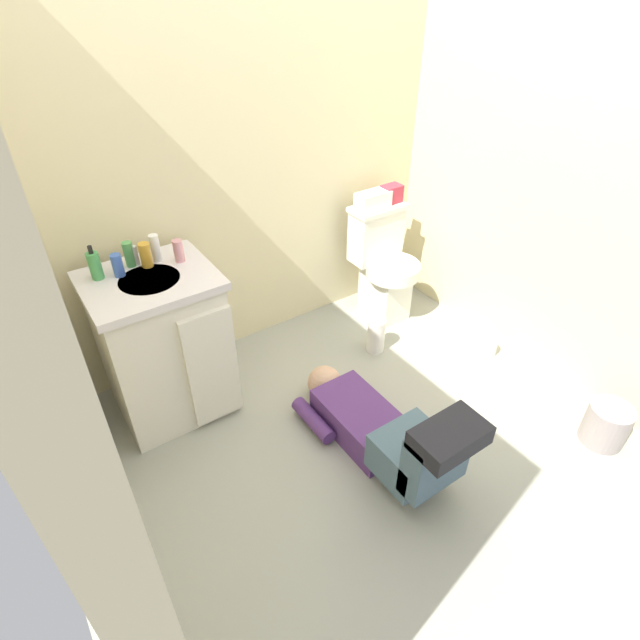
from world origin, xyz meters
TOP-DOWN VIEW (x-y plane):
  - ground_plane at (0.00, 0.00)m, footprint 2.89×3.11m
  - wall_back at (0.00, 1.09)m, footprint 2.55×0.08m
  - wall_left at (-1.23, 0.00)m, footprint 0.08×2.11m
  - wall_right at (1.23, 0.00)m, footprint 0.08×2.11m
  - toilet at (0.78, 0.79)m, footprint 0.36×0.46m
  - vanity_cabinet at (-0.73, 0.72)m, footprint 0.60×0.53m
  - faucet at (-0.74, 0.87)m, footprint 0.02×0.02m
  - person_plumber at (-0.02, -0.20)m, footprint 0.39×1.06m
  - tissue_box at (0.73, 0.88)m, footprint 0.22×0.11m
  - toiletry_bag at (0.88, 0.88)m, footprint 0.12×0.09m
  - soap_dispenser at (-0.93, 0.85)m, footprint 0.06×0.06m
  - bottle_blue at (-0.84, 0.82)m, footprint 0.05×0.05m
  - bottle_green at (-0.76, 0.88)m, footprint 0.05×0.05m
  - bottle_amber at (-0.70, 0.83)m, footprint 0.05×0.05m
  - bottle_white at (-0.64, 0.85)m, footprint 0.04×0.04m
  - bottle_pink at (-0.55, 0.79)m, footprint 0.05×0.05m
  - trash_can at (0.97, -0.75)m, footprint 0.21×0.21m
  - paper_towel_roll at (0.48, 0.47)m, footprint 0.11×0.11m
  - toilet_paper_roll at (1.03, 0.05)m, footprint 0.11×0.11m

SIDE VIEW (x-z plane):
  - ground_plane at x=0.00m, z-range -0.04..0.00m
  - toilet_paper_roll at x=1.03m, z-range 0.00..0.10m
  - trash_can at x=0.97m, z-range 0.00..0.22m
  - paper_towel_roll at x=0.48m, z-range 0.00..0.23m
  - person_plumber at x=-0.02m, z-range -0.08..0.44m
  - toilet at x=0.78m, z-range -0.01..0.74m
  - vanity_cabinet at x=-0.73m, z-range 0.01..0.83m
  - tissue_box at x=0.73m, z-range 0.75..0.85m
  - toiletry_bag at x=0.88m, z-range 0.75..0.86m
  - faucet at x=-0.74m, z-range 0.82..0.92m
  - bottle_blue at x=-0.84m, z-range 0.82..0.93m
  - bottle_pink at x=-0.55m, z-range 0.82..0.93m
  - bottle_amber at x=-0.70m, z-range 0.82..0.94m
  - bottle_green at x=-0.76m, z-range 0.82..0.94m
  - soap_dispenser at x=-0.93m, z-range 0.80..0.97m
  - bottle_white at x=-0.64m, z-range 0.82..0.96m
  - wall_back at x=0.00m, z-range 0.00..2.40m
  - wall_left at x=-1.23m, z-range 0.00..2.40m
  - wall_right at x=1.23m, z-range 0.00..2.40m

